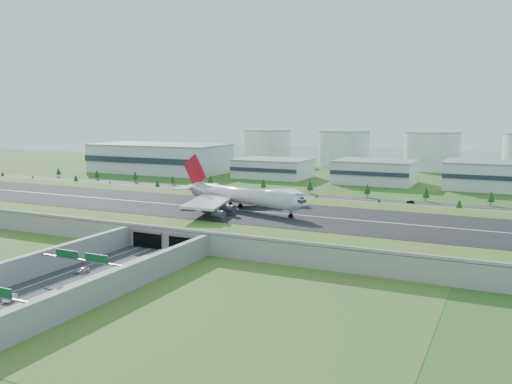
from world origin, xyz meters
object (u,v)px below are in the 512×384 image
at_px(car_5, 410,202).
at_px(car_7, 210,189).
at_px(fuel_tank_a, 267,147).
at_px(car_0, 82,270).
at_px(car_4, 146,187).
at_px(boeing_747, 241,195).
at_px(car_2, 133,273).
at_px(car_1, 10,298).

relative_size(car_5, car_7, 0.85).
bearing_deg(fuel_tank_a, car_0, -74.19).
xyz_separation_m(car_4, car_7, (45.94, 10.98, 0.01)).
xyz_separation_m(boeing_747, car_4, (-120.10, 87.52, -14.03)).
height_order(boeing_747, car_0, boeing_747).
height_order(fuel_tank_a, boeing_747, fuel_tank_a).
distance_m(car_2, car_7, 198.44).
relative_size(car_2, car_5, 1.08).
distance_m(car_0, car_5, 206.33).
bearing_deg(car_7, car_2, 18.54).
distance_m(fuel_tank_a, boeing_747, 332.94).
height_order(car_0, car_2, car_0).
xyz_separation_m(car_2, car_5, (56.56, 187.76, 0.07)).
xyz_separation_m(car_1, car_4, (-107.50, 206.39, -0.07)).
relative_size(car_1, car_7, 0.95).
bearing_deg(fuel_tank_a, car_5, -47.70).
height_order(boeing_747, car_4, boeing_747).
bearing_deg(fuel_tank_a, car_1, -75.10).
relative_size(car_0, car_7, 0.90).
bearing_deg(car_1, car_5, 51.50).
bearing_deg(car_2, car_0, 25.80).
bearing_deg(car_7, car_4, -81.00).
xyz_separation_m(fuel_tank_a, car_5, (186.07, -204.52, -16.61)).
bearing_deg(car_7, car_0, 13.41).
bearing_deg(car_5, car_1, -17.15).
xyz_separation_m(car_0, car_2, (17.03, 5.01, -0.15)).
distance_m(car_2, car_5, 196.09).
bearing_deg(car_4, car_5, -62.24).
relative_size(car_1, car_4, 1.13).
bearing_deg(car_5, car_2, -15.87).
height_order(boeing_747, car_2, boeing_747).
distance_m(car_1, car_2, 38.16).
distance_m(car_0, car_2, 17.76).
bearing_deg(car_5, boeing_747, -29.14).
relative_size(car_0, car_2, 0.99).
bearing_deg(fuel_tank_a, car_7, -76.06).
bearing_deg(car_0, boeing_747, 95.84).
bearing_deg(car_4, car_0, -126.29).
distance_m(boeing_747, car_5, 120.45).
height_order(fuel_tank_a, car_5, fuel_tank_a).
bearing_deg(car_7, fuel_tank_a, -170.50).
xyz_separation_m(car_1, car_5, (72.47, 222.44, -0.10)).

